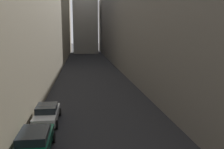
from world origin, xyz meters
TOP-DOWN VIEW (x-y plane):
  - ground_plane at (0.00, 48.00)m, footprint 264.00×264.00m
  - building_block_left at (-13.21, 50.00)m, footprint 15.41×108.00m
  - building_block_right at (13.38, 50.00)m, footprint 15.76×108.00m
  - parked_car_left_third at (-4.40, 17.33)m, footprint 1.97×4.34m
  - parked_car_left_far at (-4.40, 22.62)m, footprint 1.89×4.44m

SIDE VIEW (x-z plane):
  - ground_plane at x=0.00m, z-range 0.00..0.00m
  - parked_car_left_far at x=-4.40m, z-range 0.03..1.44m
  - parked_car_left_third at x=-4.40m, z-range 0.05..1.53m
  - building_block_right at x=13.38m, z-range 0.00..19.11m
  - building_block_left at x=-13.21m, z-range 0.00..20.90m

